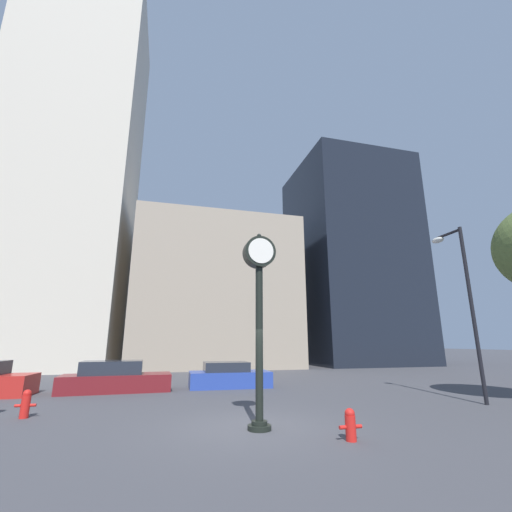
% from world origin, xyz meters
% --- Properties ---
extents(ground_plane, '(200.00, 200.00, 0.00)m').
position_xyz_m(ground_plane, '(0.00, 0.00, 0.00)').
color(ground_plane, '#424247').
extents(building_tall_tower, '(10.76, 12.00, 37.20)m').
position_xyz_m(building_tall_tower, '(-11.68, 24.00, 18.60)').
color(building_tall_tower, beige).
rests_on(building_tall_tower, ground_plane).
extents(building_storefront_row, '(14.60, 12.00, 13.43)m').
position_xyz_m(building_storefront_row, '(2.10, 24.00, 6.71)').
color(building_storefront_row, gray).
rests_on(building_storefront_row, ground_plane).
extents(building_glass_modern, '(11.48, 12.00, 22.14)m').
position_xyz_m(building_glass_modern, '(17.42, 24.00, 11.07)').
color(building_glass_modern, black).
rests_on(building_glass_modern, ground_plane).
extents(street_clock, '(0.89, 0.61, 5.22)m').
position_xyz_m(street_clock, '(0.13, -0.38, 3.46)').
color(street_clock, black).
rests_on(street_clock, ground_plane).
extents(car_maroon, '(4.80, 1.97, 1.34)m').
position_xyz_m(car_maroon, '(-4.36, 7.98, 0.56)').
color(car_maroon, maroon).
rests_on(car_maroon, ground_plane).
extents(car_blue, '(4.03, 1.95, 1.21)m').
position_xyz_m(car_blue, '(0.92, 8.23, 0.51)').
color(car_blue, '#28429E').
rests_on(car_blue, ground_plane).
extents(fire_hydrant_near, '(0.56, 0.24, 0.79)m').
position_xyz_m(fire_hydrant_near, '(-6.19, 2.73, 0.40)').
color(fire_hydrant_near, red).
rests_on(fire_hydrant_near, ground_plane).
extents(fire_hydrant_far, '(0.55, 0.24, 0.69)m').
position_xyz_m(fire_hydrant_far, '(1.87, -1.88, 0.35)').
color(fire_hydrant_far, red).
rests_on(fire_hydrant_far, ground_plane).
extents(street_lamp_right, '(0.36, 1.57, 6.68)m').
position_xyz_m(street_lamp_right, '(8.94, 1.41, 4.41)').
color(street_lamp_right, black).
rests_on(street_lamp_right, ground_plane).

